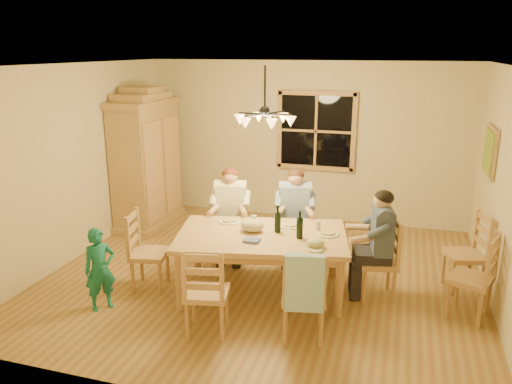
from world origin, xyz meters
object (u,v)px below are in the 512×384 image
(chandelier, at_px, (265,118))
(armoire, at_px, (147,163))
(chair_spare_back, at_px, (463,267))
(adult_slate_man, at_px, (380,231))
(wine_bottle_b, at_px, (300,225))
(adult_woman, at_px, (231,203))
(dining_table, at_px, (262,241))
(chair_end_right, at_px, (377,273))
(chair_far_right, at_px, (294,241))
(chair_far_left, at_px, (231,239))
(adult_plaid_man, at_px, (295,204))
(wine_bottle_a, at_px, (278,219))
(chair_near_right, at_px, (303,310))
(chair_spare_front, at_px, (469,291))
(chair_near_left, at_px, (207,306))
(chair_end_left, at_px, (150,265))
(child, at_px, (100,269))

(chandelier, distance_m, armoire, 2.98)
(chair_spare_back, bearing_deg, adult_slate_man, 99.86)
(adult_slate_man, distance_m, wine_bottle_b, 0.95)
(adult_woman, bearing_deg, dining_table, 117.90)
(chandelier, relative_size, chair_end_right, 0.78)
(dining_table, height_order, chair_end_right, chair_end_right)
(chair_far_right, distance_m, chair_spare_back, 2.18)
(chair_far_left, relative_size, wine_bottle_b, 3.00)
(dining_table, distance_m, adult_woman, 1.08)
(armoire, relative_size, adult_plaid_man, 2.63)
(adult_slate_man, distance_m, wine_bottle_a, 1.21)
(chair_end_right, relative_size, adult_woman, 1.13)
(chandelier, bearing_deg, chair_near_right, -58.31)
(chandelier, xyz_separation_m, chair_spare_front, (2.45, -0.33, -1.77))
(adult_plaid_man, height_order, wine_bottle_b, adult_plaid_man)
(dining_table, distance_m, wine_bottle_b, 0.53)
(chair_far_right, bearing_deg, chair_near_left, 64.80)
(chair_end_left, relative_size, adult_woman, 1.13)
(chandelier, distance_m, child, 2.60)
(wine_bottle_a, xyz_separation_m, child, (-1.81, -1.03, -0.44))
(armoire, xyz_separation_m, chair_far_left, (1.83, -1.01, -0.75))
(wine_bottle_a, bearing_deg, chair_spare_back, 16.81)
(chandelier, bearing_deg, dining_table, -78.19)
(armoire, xyz_separation_m, child, (0.87, -2.74, -0.57))
(chair_far_left, bearing_deg, chair_near_right, 117.90)
(wine_bottle_a, bearing_deg, chandelier, 129.26)
(chair_spare_front, relative_size, chair_spare_back, 1.00)
(chandelier, relative_size, child, 0.80)
(wine_bottle_b, xyz_separation_m, child, (-2.10, -0.90, -0.44))
(wine_bottle_a, height_order, child, wine_bottle_a)
(chair_far_right, bearing_deg, adult_woman, -0.00)
(dining_table, distance_m, adult_plaid_man, 1.04)
(chair_end_left, relative_size, chair_end_right, 1.00)
(chair_far_left, height_order, chair_end_right, same)
(chair_far_left, relative_size, adult_woman, 1.13)
(wine_bottle_a, bearing_deg, chair_near_right, -61.12)
(chair_near_right, bearing_deg, child, 170.22)
(dining_table, bearing_deg, wine_bottle_b, -0.48)
(chair_end_left, distance_m, adult_slate_man, 2.83)
(chair_far_right, xyz_separation_m, chair_end_left, (-1.54, -1.29, 0.00))
(wine_bottle_b, bearing_deg, chandelier, 141.49)
(adult_woman, xyz_separation_m, wine_bottle_b, (1.14, -0.82, 0.08))
(child, height_order, chair_spare_back, chair_spare_back)
(chandelier, relative_size, dining_table, 0.35)
(chair_far_right, xyz_separation_m, wine_bottle_a, (-0.02, -0.88, 0.62))
(wine_bottle_b, distance_m, child, 2.33)
(chair_near_left, bearing_deg, adult_slate_man, 26.57)
(adult_plaid_man, bearing_deg, chair_end_left, 27.98)
(chandelier, bearing_deg, chair_end_right, -5.81)
(chair_far_right, height_order, child, chair_far_right)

